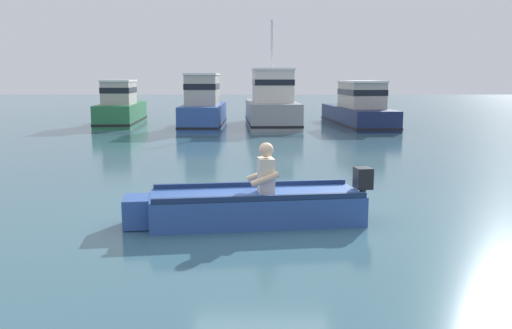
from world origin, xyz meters
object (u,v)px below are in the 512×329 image
moored_boat_grey (269,105)px  moored_boat_navy (356,110)px  rowboat_with_person (249,205)px  moored_boat_blue (201,108)px  moored_boat_green (118,108)px

moored_boat_grey → moored_boat_navy: (3.81, -0.23, -0.20)m
rowboat_with_person → moored_boat_blue: 15.93m
moored_boat_green → moored_boat_blue: (3.87, -1.34, 0.09)m
rowboat_with_person → moored_boat_green: 18.16m
moored_boat_green → moored_boat_blue: moored_boat_blue is taller
moored_boat_green → moored_boat_blue: 4.09m
moored_boat_navy → moored_boat_green: bearing=175.6°
rowboat_with_person → moored_boat_navy: bearing=74.3°
rowboat_with_person → moored_boat_blue: (-2.19, 15.77, 0.60)m
moored_boat_grey → moored_boat_navy: size_ratio=0.91×
moored_boat_blue → rowboat_with_person: bearing=-82.1°
moored_boat_blue → moored_boat_navy: bearing=4.4°
rowboat_with_person → moored_boat_blue: size_ratio=0.70×
moored_boat_grey → moored_boat_navy: 3.82m
moored_boat_green → moored_boat_navy: bearing=-4.4°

